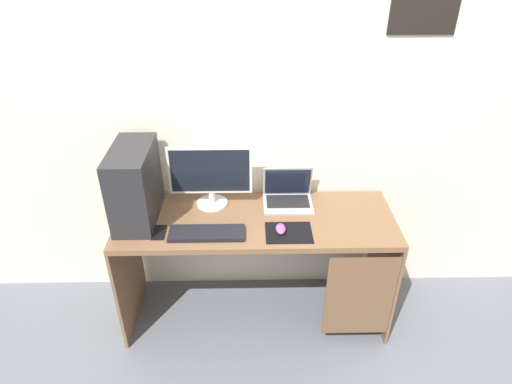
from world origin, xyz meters
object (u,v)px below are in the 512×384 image
at_px(laptop, 288,196).
at_px(mouse_left, 281,229).
at_px(pc_tower, 135,184).
at_px(keyboard, 207,233).
at_px(cell_phone, 159,233).
at_px(monitor, 210,175).

xyz_separation_m(laptop, mouse_left, (-0.06, -0.31, -0.02)).
bearing_deg(mouse_left, pc_tower, 168.54).
xyz_separation_m(keyboard, cell_phone, (-0.27, 0.02, -0.01)).
relative_size(laptop, mouse_left, 3.13).
xyz_separation_m(keyboard, mouse_left, (0.41, 0.02, 0.01)).
bearing_deg(laptop, monitor, -177.49).
bearing_deg(laptop, cell_phone, -157.51).
bearing_deg(monitor, keyboard, -91.68).
distance_m(monitor, keyboard, 0.36).
relative_size(pc_tower, mouse_left, 4.68).
height_order(monitor, cell_phone, monitor).
relative_size(mouse_left, cell_phone, 0.74).
height_order(monitor, keyboard, monitor).
bearing_deg(keyboard, cell_phone, 175.63).
bearing_deg(cell_phone, laptop, 22.49).
bearing_deg(monitor, mouse_left, -35.57).
relative_size(laptop, cell_phone, 2.31).
height_order(pc_tower, keyboard, pc_tower).
height_order(laptop, mouse_left, laptop).
bearing_deg(mouse_left, cell_phone, 179.96).
xyz_separation_m(pc_tower, mouse_left, (0.82, -0.17, -0.20)).
bearing_deg(laptop, keyboard, -145.36).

